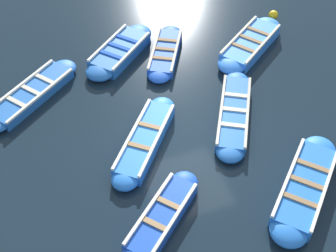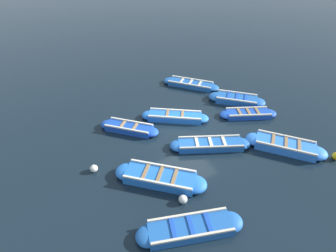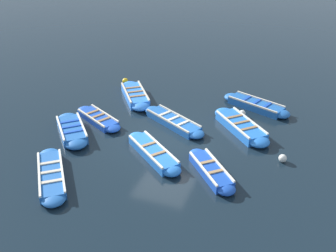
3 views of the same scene
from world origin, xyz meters
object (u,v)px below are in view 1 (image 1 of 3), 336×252
boat_alongside (145,140)px  boat_end_of_row (162,217)px  buoy_orange_near (273,15)px  boat_stern_in (32,94)px  boat_outer_right (234,114)px  boat_mid_row (250,44)px  boat_tucked (120,51)px  boat_near_quay (305,187)px  boat_far_corner (165,53)px

boat_alongside → boat_end_of_row: size_ratio=1.18×
boat_alongside → buoy_orange_near: bearing=34.0°
boat_end_of_row → boat_stern_in: bearing=112.7°
boat_end_of_row → boat_outer_right: bearing=39.7°
boat_outer_right → buoy_orange_near: 5.52m
boat_outer_right → boat_mid_row: bearing=55.5°
boat_stern_in → buoy_orange_near: boat_stern_in is taller
boat_tucked → boat_end_of_row: bearing=-96.9°
boat_alongside → boat_mid_row: 5.60m
boat_tucked → boat_outer_right: bearing=-59.1°
boat_mid_row → boat_end_of_row: (-5.13, -5.47, -0.03)m
boat_alongside → boat_end_of_row: bearing=-98.6°
buoy_orange_near → boat_near_quay: bearing=-112.7°
boat_far_corner → boat_outer_right: bearing=-74.8°
boat_far_corner → boat_end_of_row: size_ratio=1.11×
boat_outer_right → boat_mid_row: 3.43m
boat_outer_right → boat_tucked: size_ratio=1.18×
boat_near_quay → boat_outer_right: (-0.56, 3.06, -0.04)m
boat_far_corner → boat_alongside: 4.03m
boat_stern_in → boat_tucked: boat_tucked is taller
boat_tucked → boat_near_quay: bearing=-67.3°
boat_near_quay → boat_alongside: size_ratio=1.03×
buoy_orange_near → boat_far_corner: bearing=-170.7°
boat_outer_right → boat_alongside: (-2.81, -0.12, 0.01)m
boat_far_corner → boat_stern_in: (-4.57, -0.55, 0.00)m
boat_near_quay → boat_stern_in: boat_near_quay is taller
buoy_orange_near → boat_tucked: bearing=-178.0°
boat_far_corner → boat_end_of_row: 6.50m
boat_end_of_row → buoy_orange_near: size_ratio=8.20×
boat_near_quay → buoy_orange_near: (3.03, 7.25, -0.03)m
boat_near_quay → boat_mid_row: size_ratio=0.98×
boat_outer_right → buoy_orange_near: (3.59, 4.19, 0.01)m
boat_alongside → boat_tucked: 4.12m
boat_mid_row → boat_outer_right: bearing=-124.5°
boat_stern_in → boat_outer_right: bearing=-27.8°
boat_far_corner → boat_tucked: 1.54m
boat_near_quay → boat_outer_right: 3.11m
boat_tucked → boat_mid_row: size_ratio=0.91×
boat_tucked → boat_mid_row: bearing=-14.9°
boat_far_corner → boat_alongside: boat_alongside is taller
boat_outer_right → boat_alongside: size_ratio=1.12×
boat_stern_in → boat_end_of_row: size_ratio=1.25×
boat_stern_in → buoy_orange_near: bearing=8.1°
boat_stern_in → boat_alongside: boat_alongside is taller
boat_far_corner → boat_stern_in: 4.60m
boat_near_quay → boat_far_corner: size_ratio=1.08×
boat_alongside → boat_tucked: boat_tucked is taller
boat_end_of_row → buoy_orange_near: bearing=45.3°
boat_alongside → buoy_orange_near: size_ratio=9.65×
boat_tucked → boat_mid_row: boat_mid_row is taller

